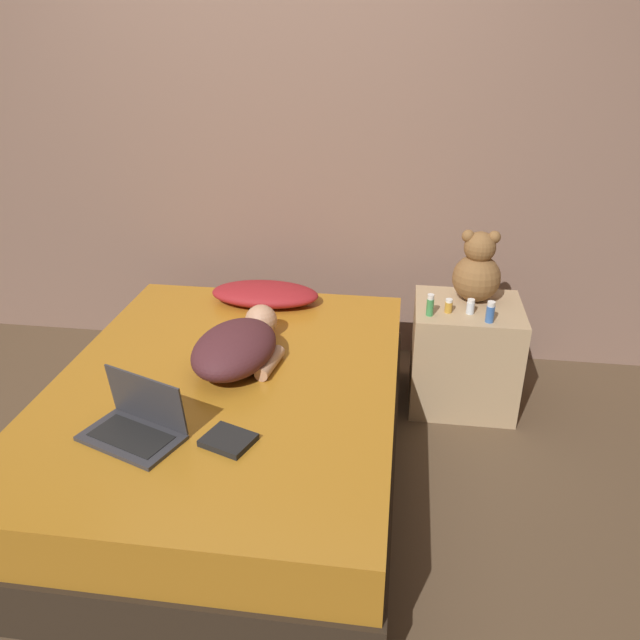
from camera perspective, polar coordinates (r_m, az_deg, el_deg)
The scene contains 13 objects.
ground_plane at distance 2.94m, azimuth -7.98°, elevation -13.02°, with size 12.00×12.00×0.00m, color brown.
wall_back at distance 3.53m, azimuth -3.86°, elevation 17.16°, with size 8.00×0.06×2.60m.
bed at distance 2.80m, azimuth -8.28°, elevation -9.34°, with size 1.46×1.91×0.47m.
nightstand at distance 3.29m, azimuth 13.02°, elevation -3.10°, with size 0.53×0.47×0.55m.
pillow at distance 3.31m, azimuth -4.97°, elevation 2.38°, with size 0.57×0.30×0.10m.
person_lying at distance 2.73m, azimuth -7.47°, elevation -2.34°, with size 0.40×0.66×0.18m.
laptop at distance 2.38m, azimuth -16.40°, elevation -9.03°, with size 0.41×0.33×0.22m.
teddy_bear at distance 3.19m, azimuth 14.18°, elevation 4.41°, with size 0.24×0.24×0.36m.
bottle_clear at distance 3.07m, azimuth 13.60°, elevation 1.20°, with size 0.04×0.04×0.07m.
bottle_blue at distance 3.00m, azimuth 15.31°, elevation 0.70°, with size 0.04×0.04×0.10m.
bottle_green at distance 3.01m, azimuth 10.04°, elevation 1.34°, with size 0.03×0.03×0.11m.
bottle_amber at distance 3.07m, azimuth 11.68°, elevation 1.28°, with size 0.04×0.04×0.07m.
book at distance 2.29m, azimuth -8.38°, elevation -10.81°, with size 0.21×0.19×0.02m.
Camera 1 is at (0.71, -2.18, 1.84)m, focal length 35.00 mm.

